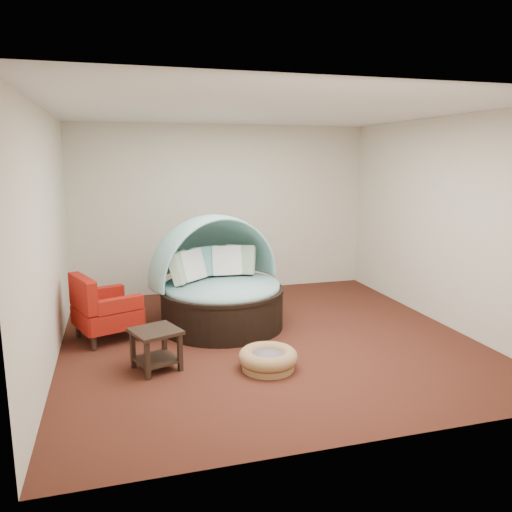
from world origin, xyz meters
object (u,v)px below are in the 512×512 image
object	(u,v)px
red_armchair	(103,310)
pet_basket	(268,359)
canopy_daybed	(218,275)
side_table	(156,344)

from	to	relation	value
red_armchair	pet_basket	bearing A→B (deg)	-60.56
canopy_daybed	red_armchair	xyz separation A→B (m)	(-1.50, -0.17, -0.31)
pet_basket	side_table	bearing A→B (deg)	164.41
red_armchair	side_table	xyz separation A→B (m)	(0.56, -1.10, -0.10)
canopy_daybed	red_armchair	bearing A→B (deg)	168.08
canopy_daybed	red_armchair	distance (m)	1.55
canopy_daybed	red_armchair	world-z (taller)	canopy_daybed
canopy_daybed	side_table	size ratio (longest dim) A/B	3.51
canopy_daybed	side_table	world-z (taller)	canopy_daybed
pet_basket	side_table	size ratio (longest dim) A/B	1.15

